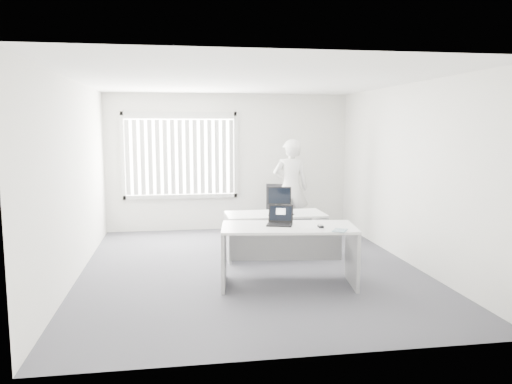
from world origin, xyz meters
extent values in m
plane|color=#505158|center=(0.00, 0.00, 0.00)|extent=(6.00, 6.00, 0.00)
cube|color=white|center=(0.00, 3.00, 1.40)|extent=(5.00, 0.02, 2.80)
cube|color=white|center=(0.00, -3.00, 1.40)|extent=(5.00, 0.02, 2.80)
cube|color=white|center=(-2.50, 0.00, 1.40)|extent=(0.02, 6.00, 2.80)
cube|color=white|center=(2.50, 0.00, 1.40)|extent=(0.02, 6.00, 2.80)
cube|color=white|center=(0.00, 0.00, 2.80)|extent=(5.00, 6.00, 0.02)
cube|color=silver|center=(-1.00, 2.96, 1.55)|extent=(2.32, 0.06, 1.76)
cube|color=white|center=(0.39, -0.88, 0.80)|extent=(1.88, 1.07, 0.03)
cube|color=#A4A4A6|center=(-0.47, -0.76, 0.39)|extent=(0.15, 0.77, 0.78)
cube|color=#A4A4A6|center=(1.25, -1.00, 0.39)|extent=(0.15, 0.77, 0.78)
cube|color=white|center=(0.50, 0.58, 0.72)|extent=(1.61, 0.77, 0.03)
cube|color=#A4A4A6|center=(-0.29, 0.57, 0.35)|extent=(0.05, 0.69, 0.70)
cube|color=#A4A4A6|center=(1.28, 0.58, 0.35)|extent=(0.05, 0.69, 0.70)
cylinder|color=black|center=(0.80, 2.12, 0.04)|extent=(0.75, 0.75, 0.08)
cylinder|color=black|center=(0.80, 2.12, 0.22)|extent=(0.07, 0.07, 0.44)
cube|color=black|center=(0.80, 2.12, 0.44)|extent=(0.57, 0.57, 0.07)
cube|color=black|center=(0.87, 2.30, 0.74)|extent=(0.41, 0.21, 0.53)
imported|color=silver|center=(1.11, 2.11, 0.95)|extent=(0.73, 0.52, 1.90)
cube|color=white|center=(0.68, -0.96, 0.81)|extent=(0.32, 0.23, 0.00)
cube|color=white|center=(0.97, -1.28, 0.82)|extent=(0.25, 0.27, 0.01)
cube|color=black|center=(0.55, 0.37, 0.74)|extent=(0.43, 0.27, 0.02)
camera|label=1|loc=(-1.08, -7.29, 2.14)|focal=35.00mm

